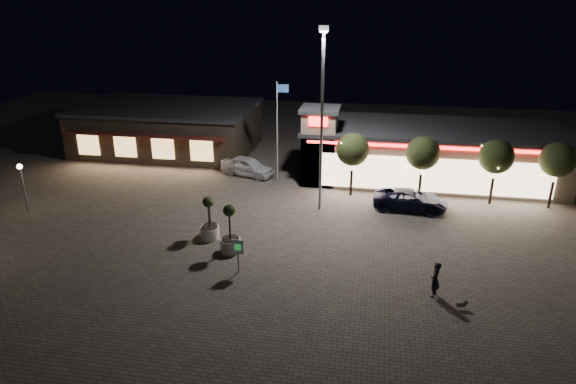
% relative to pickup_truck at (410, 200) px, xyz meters
% --- Properties ---
extents(ground, '(90.00, 90.00, 0.00)m').
position_rel_pickup_truck_xyz_m(ground, '(-8.26, -8.97, -0.71)').
color(ground, '#625A4F').
rests_on(ground, ground).
extents(retail_building, '(20.40, 8.40, 6.10)m').
position_rel_pickup_truck_xyz_m(retail_building, '(1.24, 6.85, 1.50)').
color(retail_building, gray).
rests_on(retail_building, ground).
extents(restaurant_building, '(16.40, 11.00, 4.30)m').
position_rel_pickup_truck_xyz_m(restaurant_building, '(-22.26, 11.01, 1.45)').
color(restaurant_building, '#382D23').
rests_on(restaurant_building, ground).
extents(floodlight_pole, '(0.60, 0.40, 12.38)m').
position_rel_pickup_truck_xyz_m(floodlight_pole, '(-6.26, -0.97, 6.31)').
color(floodlight_pole, gray).
rests_on(floodlight_pole, ground).
extents(flagpole, '(0.95, 0.10, 8.00)m').
position_rel_pickup_truck_xyz_m(flagpole, '(-10.17, 4.03, 4.03)').
color(flagpole, white).
rests_on(flagpole, ground).
extents(lamp_post_west, '(0.36, 0.36, 3.48)m').
position_rel_pickup_truck_xyz_m(lamp_post_west, '(-26.26, -4.97, 1.74)').
color(lamp_post_west, gray).
rests_on(lamp_post_west, ground).
extents(string_tree_a, '(2.42, 2.42, 4.79)m').
position_rel_pickup_truck_xyz_m(string_tree_a, '(-4.26, 2.03, 2.85)').
color(string_tree_a, '#332319').
rests_on(string_tree_a, ground).
extents(string_tree_b, '(2.42, 2.42, 4.79)m').
position_rel_pickup_truck_xyz_m(string_tree_b, '(0.74, 2.03, 2.85)').
color(string_tree_b, '#332319').
rests_on(string_tree_b, ground).
extents(string_tree_c, '(2.42, 2.42, 4.79)m').
position_rel_pickup_truck_xyz_m(string_tree_c, '(5.74, 2.03, 2.85)').
color(string_tree_c, '#332319').
rests_on(string_tree_c, ground).
extents(string_tree_d, '(2.42, 2.42, 4.79)m').
position_rel_pickup_truck_xyz_m(string_tree_d, '(9.74, 2.03, 2.85)').
color(string_tree_d, '#332319').
rests_on(string_tree_d, ground).
extents(pickup_truck, '(5.31, 2.78, 1.43)m').
position_rel_pickup_truck_xyz_m(pickup_truck, '(0.00, 0.00, 0.00)').
color(pickup_truck, black).
rests_on(pickup_truck, ground).
extents(white_sedan, '(4.94, 3.13, 1.57)m').
position_rel_pickup_truck_xyz_m(white_sedan, '(-12.99, 5.03, 0.07)').
color(white_sedan, white).
rests_on(white_sedan, ground).
extents(pedestrian, '(0.66, 0.80, 1.89)m').
position_rel_pickup_truck_xyz_m(pedestrian, '(0.70, -11.07, 0.23)').
color(pedestrian, black).
rests_on(pedestrian, ground).
extents(dog, '(0.55, 0.31, 0.30)m').
position_rel_pickup_truck_xyz_m(dog, '(1.97, -11.98, -0.42)').
color(dog, '#59514C').
rests_on(dog, ground).
extents(planter_left, '(1.14, 1.14, 2.80)m').
position_rel_pickup_truck_xyz_m(planter_left, '(-12.43, -6.81, 0.15)').
color(planter_left, white).
rests_on(planter_left, ground).
extents(planter_mid, '(1.22, 1.22, 2.99)m').
position_rel_pickup_truck_xyz_m(planter_mid, '(-10.69, -8.22, 0.21)').
color(planter_mid, white).
rests_on(planter_mid, ground).
extents(planter_right, '(1.07, 1.07, 2.63)m').
position_rel_pickup_truck_xyz_m(planter_right, '(-12.50, -6.44, 0.10)').
color(planter_right, white).
rests_on(planter_right, ground).
extents(valet_sign, '(0.65, 0.10, 1.97)m').
position_rel_pickup_truck_xyz_m(valet_sign, '(-9.60, -10.48, 0.66)').
color(valet_sign, gray).
rests_on(valet_sign, ground).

